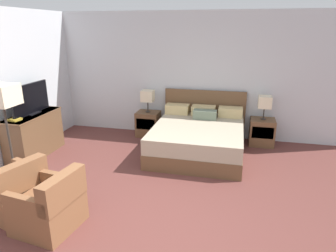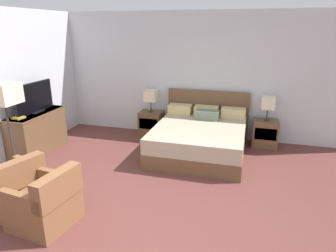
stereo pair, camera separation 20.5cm
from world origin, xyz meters
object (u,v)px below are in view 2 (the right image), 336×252
at_px(bed, 200,138).
at_px(armchair_companion, 46,204).
at_px(nightstand_left, 151,123).
at_px(nightstand_right, 265,133).
at_px(dresser, 38,132).
at_px(tv, 34,98).
at_px(armchair_by_window, 13,189).
at_px(floor_lamp, 4,99).
at_px(table_lamp_right, 268,103).
at_px(book_red_cover, 18,118).
at_px(table_lamp_left, 151,96).

bearing_deg(bed, armchair_companion, -117.30).
distance_m(nightstand_left, nightstand_right, 2.47).
relative_size(dresser, tv, 1.26).
height_order(armchair_by_window, floor_lamp, floor_lamp).
bearing_deg(tv, table_lamp_right, 19.57).
bearing_deg(floor_lamp, nightstand_left, 64.13).
bearing_deg(book_red_cover, armchair_companion, -42.86).
bearing_deg(bed, table_lamp_right, 29.38).
xyz_separation_m(bed, tv, (-3.03, -0.82, 0.78)).
bearing_deg(bed, nightstand_right, 29.33).
relative_size(nightstand_left, nightstand_right, 1.00).
xyz_separation_m(nightstand_left, nightstand_right, (2.47, 0.00, 0.00)).
height_order(bed, armchair_companion, bed).
bearing_deg(floor_lamp, bed, 38.24).
relative_size(book_red_cover, armchair_by_window, 0.21).
xyz_separation_m(nightstand_right, armchair_companion, (-2.66, -3.46, 0.01)).
relative_size(table_lamp_left, table_lamp_right, 1.00).
distance_m(table_lamp_left, armchair_by_window, 3.43).
relative_size(nightstand_left, book_red_cover, 3.04).
bearing_deg(nightstand_left, dresser, -139.15).
bearing_deg(book_red_cover, nightstand_left, 47.30).
bearing_deg(tv, floor_lamp, -68.03).
bearing_deg(dresser, table_lamp_left, 40.88).
distance_m(table_lamp_left, armchair_companion, 3.53).
bearing_deg(table_lamp_right, dresser, -160.02).
height_order(nightstand_right, table_lamp_left, table_lamp_left).
xyz_separation_m(book_red_cover, armchair_by_window, (0.94, -1.30, -0.55)).
height_order(table_lamp_right, armchair_by_window, table_lamp_right).
bearing_deg(tv, armchair_companion, -50.62).
relative_size(bed, dresser, 1.60).
relative_size(table_lamp_right, dresser, 0.39).
height_order(bed, tv, tv).
distance_m(armchair_by_window, armchair_companion, 0.71).
bearing_deg(nightstand_left, book_red_cover, -132.70).
distance_m(nightstand_left, tv, 2.48).
bearing_deg(armchair_companion, nightstand_left, 86.85).
bearing_deg(bed, nightstand_left, 150.70).
bearing_deg(floor_lamp, armchair_by_window, -51.42).
xyz_separation_m(bed, table_lamp_right, (1.24, 0.70, 0.61)).
distance_m(bed, floor_lamp, 3.41).
xyz_separation_m(nightstand_right, floor_lamp, (-3.78, -2.70, 1.09)).
distance_m(tv, floor_lamp, 1.31).
bearing_deg(table_lamp_left, nightstand_right, -0.03).
xyz_separation_m(nightstand_left, book_red_cover, (-1.81, -1.96, 0.56)).
xyz_separation_m(table_lamp_left, table_lamp_right, (2.47, 0.00, 0.00)).
height_order(bed, nightstand_left, bed).
distance_m(bed, armchair_by_window, 3.32).
distance_m(dresser, armchair_by_window, 1.95).
bearing_deg(nightstand_right, dresser, -160.03).
bearing_deg(table_lamp_left, floor_lamp, -115.86).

